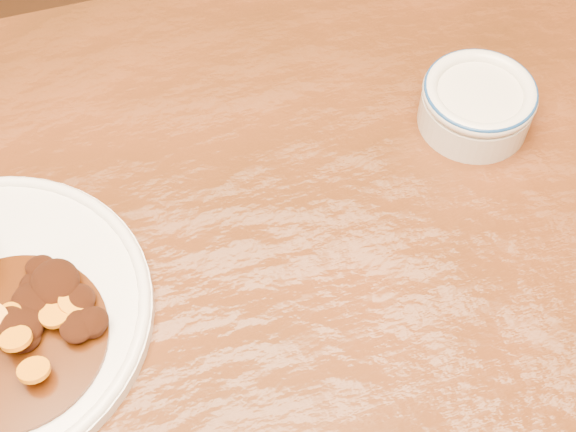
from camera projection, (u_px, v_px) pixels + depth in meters
name	position (u px, v px, depth m)	size (l,w,h in m)	color
dining_table	(229.00, 380.00, 0.73)	(1.51, 0.92, 0.75)	#5E2910
mince_stew	(19.00, 325.00, 0.65)	(0.16, 0.16, 0.03)	#421D07
dip_bowl	(477.00, 103.00, 0.77)	(0.11, 0.11, 0.05)	beige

